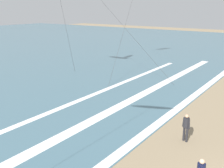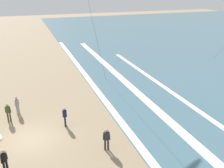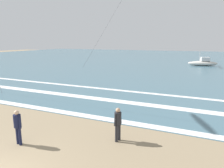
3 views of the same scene
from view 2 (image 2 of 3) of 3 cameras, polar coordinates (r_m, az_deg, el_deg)
ground_plane at (r=18.86m, az=-18.33°, el=-12.07°), size 160.00×160.00×0.00m
wave_foam_shoreline at (r=21.21m, az=0.56°, el=-6.76°), size 59.37×0.60×0.01m
wave_foam_mid_break at (r=22.48m, az=9.69°, el=-5.35°), size 55.14×0.84×0.01m
wave_foam_outer_break at (r=22.21m, az=20.99°, el=-6.96°), size 41.69×0.54×0.01m
surfer_left_far at (r=15.97m, az=-23.73°, el=-15.62°), size 0.43×0.42×1.60m
surfer_mid_group at (r=16.43m, az=-1.27°, el=-12.31°), size 0.32×0.51×1.60m
surfer_right_near at (r=19.32m, az=-10.91°, el=-7.08°), size 0.52×0.32×1.60m
surfer_foreground_main at (r=22.18m, az=-21.16°, el=-4.28°), size 0.45×0.39×1.60m
surfer_background_far at (r=21.24m, az=-22.96°, el=-5.75°), size 0.32×0.50×1.60m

